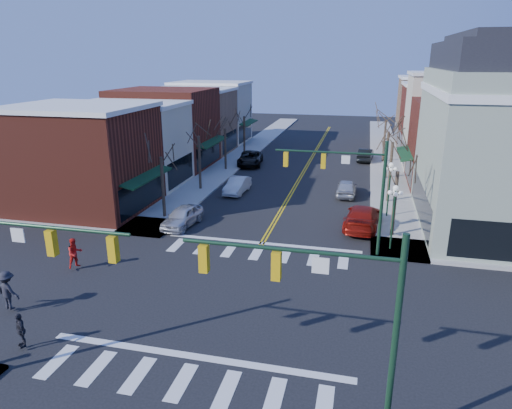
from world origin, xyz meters
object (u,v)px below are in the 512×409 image
Objects in this scene: car_left_near at (182,217)px; car_right_near at (363,217)px; lamppost_midblock at (390,180)px; car_left_mid at (237,185)px; lamppost_corner at (394,207)px; car_right_mid at (346,188)px; car_left_far at (250,158)px; pedestrian_dark_b at (8,290)px; pedestrian_dark_a at (21,330)px; car_right_far at (365,155)px; pedestrian_red_b at (75,253)px.

car_right_near reaches higher than car_left_near.
lamppost_midblock is 15.69m from car_left_near.
car_left_near is 1.01× the size of car_left_mid.
lamppost_corner is 12.42m from car_right_mid.
pedestrian_dark_b reaches higher than car_left_far.
lamppost_corner is 26.14m from car_left_far.
lamppost_midblock reaches higher than car_right_mid.
car_left_far is 35.86m from pedestrian_dark_a.
car_left_mid is 24.75m from pedestrian_dark_a.
car_right_far is (-1.80, 20.37, -2.22)m from lamppost_midblock.
car_right_mid is 23.75m from pedestrian_red_b.
lamppost_midblock is at bearing -117.93° from car_right_near.
car_right_far is 2.29× the size of pedestrian_dark_b.
car_right_far is at bearing 93.83° from lamppost_corner.
car_right_near is 22.66m from pedestrian_dark_b.
car_left_mid is at bearing 8.57° from car_right_mid.
pedestrian_red_b is at bearing 144.81° from pedestrian_dark_a.
pedestrian_dark_a is at bearing 58.80° from car_right_near.
pedestrian_dark_a is (-2.50, -24.62, 0.22)m from car_left_mid.
pedestrian_dark_a is (-0.90, -35.85, 0.15)m from car_left_far.
pedestrian_dark_b reaches higher than car_right_far.
lamppost_midblock is 1.01× the size of car_left_near.
car_left_far is 3.10× the size of pedestrian_red_b.
lamppost_corner is 1.02× the size of car_right_mid.
car_right_near is at bearing -22.49° from pedestrian_red_b.
pedestrian_red_b is (-17.83, -13.54, -1.92)m from lamppost_midblock.
car_right_near is 23.05m from car_right_far.
lamppost_corner is 1.01× the size of car_left_near.
car_left_far is (-1.60, 11.23, 0.07)m from car_left_mid.
car_left_mid is at bearing 121.18° from pedestrian_dark_a.
car_left_near is 13.46m from pedestrian_dark_b.
pedestrian_dark_a is (-13.70, -41.14, 0.18)m from car_right_far.
lamppost_corner is 6.50m from lamppost_midblock.
pedestrian_dark_b is at bearing -100.76° from car_left_mid.
pedestrian_dark_b is (-18.20, -11.82, -1.83)m from lamppost_corner.
car_right_mid is 2.76× the size of pedestrian_dark_a.
pedestrian_red_b is (-3.26, -8.17, 0.31)m from car_left_near.
lamppost_corner is at bearing -35.06° from pedestrian_red_b.
pedestrian_dark_b reaches higher than pedestrian_red_b.
lamppost_midblock is 25.89m from pedestrian_dark_b.
car_left_mid is at bearing -92.53° from pedestrian_dark_b.
car_right_mid is (-3.32, 5.26, -2.24)m from lamppost_midblock.
lamppost_midblock is 13.74m from car_left_mid.
car_right_far is at bearing 95.05° from lamppost_midblock.
pedestrian_dark_b is at bearing -146.99° from lamppost_corner.
lamppost_midblock is 2.81× the size of pedestrian_dark_a.
pedestrian_dark_b is at bearing 72.30° from car_right_far.
pedestrian_red_b is at bearing -104.06° from car_left_far.
car_right_mid is at bearing 105.76° from lamppost_corner.
car_left_far is at bearing 134.08° from lamppost_midblock.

